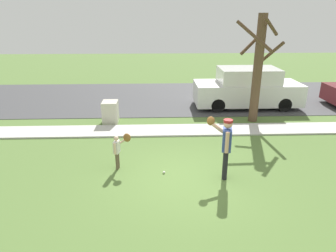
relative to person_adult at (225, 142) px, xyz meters
The scene contains 9 objects.
ground_plane 3.82m from the person_adult, 106.09° to the left, with size 48.00×48.00×0.00m, color #567538.
sidewalk_strip 3.90m from the person_adult, 105.67° to the left, with size 36.00×1.20×0.06m, color beige.
road_surface 8.74m from the person_adult, 96.72° to the left, with size 36.00×6.80×0.02m, color #424244.
person_adult is the anchor object (origin of this frame).
person_child 3.02m from the person_adult, 167.65° to the left, with size 0.52×0.37×1.08m.
baseball 1.97m from the person_adult, behind, with size 0.07×0.07×0.07m, color white.
utility_cabinet 6.07m from the person_adult, 128.65° to the left, with size 0.62×0.71×0.91m, color beige.
street_tree_near 5.34m from the person_adult, 64.22° to the left, with size 1.84×1.88×4.34m.
parked_van_white 7.19m from the person_adult, 69.45° to the left, with size 5.00×1.95×1.88m.
Camera 1 is at (-0.81, -7.48, 4.36)m, focal length 32.58 mm.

